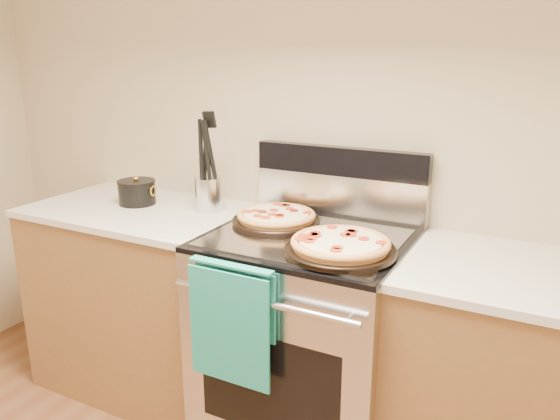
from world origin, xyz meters
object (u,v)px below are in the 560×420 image
at_px(pepperoni_pizza_back, 276,218).
at_px(pepperoni_pizza_front, 340,246).
at_px(saucepan, 137,193).
at_px(range_body, 307,344).
at_px(utensil_crock, 208,194).

relative_size(pepperoni_pizza_back, pepperoni_pizza_front, 0.92).
xyz_separation_m(pepperoni_pizza_front, saucepan, (-1.11, 0.21, 0.01)).
xyz_separation_m(range_body, pepperoni_pizza_back, (-0.18, 0.07, 0.50)).
bearing_deg(range_body, pepperoni_pizza_back, 158.75).
xyz_separation_m(range_body, pepperoni_pizza_front, (0.18, -0.13, 0.50)).
bearing_deg(pepperoni_pizza_front, pepperoni_pizza_back, 150.95).
relative_size(pepperoni_pizza_back, saucepan, 2.10).
bearing_deg(pepperoni_pizza_front, utensil_crock, 159.90).
bearing_deg(range_body, saucepan, 175.25).
height_order(range_body, saucepan, saucepan).
xyz_separation_m(range_body, utensil_crock, (-0.57, 0.14, 0.54)).
bearing_deg(range_body, utensil_crock, 165.82).
height_order(range_body, pepperoni_pizza_front, pepperoni_pizza_front).
relative_size(range_body, pepperoni_pizza_back, 2.50).
bearing_deg(pepperoni_pizza_front, saucepan, 169.42).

